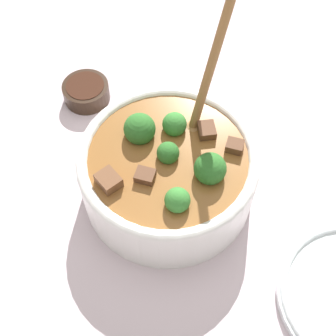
% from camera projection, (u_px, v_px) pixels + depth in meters
% --- Properties ---
extents(ground_plane, '(4.00, 4.00, 0.00)m').
position_uv_depth(ground_plane, '(168.00, 190.00, 0.69)').
color(ground_plane, silver).
extents(stew_bowl, '(0.24, 0.24, 0.28)m').
position_uv_depth(stew_bowl, '(168.00, 170.00, 0.64)').
color(stew_bowl, white).
rests_on(stew_bowl, ground_plane).
extents(condiment_bowl, '(0.08, 0.08, 0.03)m').
position_uv_depth(condiment_bowl, '(86.00, 91.00, 0.77)').
color(condiment_bowl, black).
rests_on(condiment_bowl, ground_plane).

